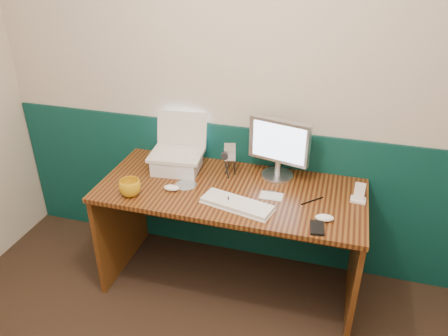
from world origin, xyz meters
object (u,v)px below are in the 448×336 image
(desk, at_px, (230,238))
(laptop, at_px, (175,137))
(keyboard, at_px, (237,205))
(mug, at_px, (130,188))
(camcorder, at_px, (230,160))
(monitor, at_px, (279,150))

(desk, bearing_deg, laptop, 161.66)
(laptop, distance_m, keyboard, 0.61)
(desk, relative_size, mug, 12.63)
(mug, bearing_deg, camcorder, 37.70)
(laptop, height_order, camcorder, laptop)
(keyboard, xyz_separation_m, camcorder, (-0.13, 0.33, 0.10))
(monitor, bearing_deg, mug, -136.65)
(monitor, relative_size, mug, 3.00)
(laptop, height_order, mug, laptop)
(monitor, height_order, mug, monitor)
(monitor, height_order, camcorder, monitor)
(camcorder, bearing_deg, laptop, 168.47)
(keyboard, distance_m, camcorder, 0.37)
(laptop, xyz_separation_m, keyboard, (0.48, -0.31, -0.23))
(laptop, xyz_separation_m, monitor, (0.64, 0.09, -0.05))
(monitor, xyz_separation_m, mug, (-0.79, -0.46, -0.14))
(desk, bearing_deg, keyboard, -64.75)
(laptop, bearing_deg, mug, -118.20)
(desk, xyz_separation_m, monitor, (0.24, 0.22, 0.57))
(laptop, xyz_separation_m, mug, (-0.15, -0.36, -0.19))
(keyboard, distance_m, mug, 0.63)
(monitor, relative_size, camcorder, 1.75)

